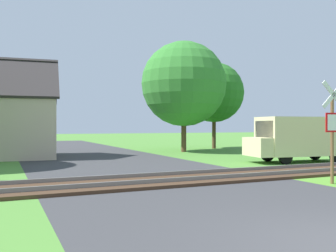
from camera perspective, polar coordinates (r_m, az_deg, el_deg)
name	(u,v)px	position (r m, az deg, el deg)	size (l,w,h in m)	color
road_asphalt	(276,218)	(7.81, 16.14, -13.36)	(8.13, 80.00, 0.01)	#38383A
rail_track	(167,180)	(12.23, -0.22, -8.20)	(60.00, 2.60, 0.22)	#422D1E
stop_sign_near	(333,126)	(12.67, 23.82, 0.04)	(0.88, 0.17, 3.21)	brown
tree_far	(214,92)	(29.96, 7.02, 5.09)	(4.74, 4.74, 6.82)	#513823
tree_right	(184,84)	(26.03, 2.42, 6.41)	(5.86, 5.86, 7.63)	#513823
mail_truck	(298,137)	(19.71, 19.22, -1.62)	(5.10, 2.48, 2.24)	beige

